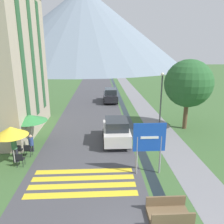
% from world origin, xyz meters
% --- Properties ---
extents(ground_plane, '(160.00, 160.00, 0.00)m').
position_xyz_m(ground_plane, '(0.00, 20.00, 0.00)').
color(ground_plane, '#3D6033').
extents(road, '(6.40, 60.00, 0.01)m').
position_xyz_m(road, '(-2.50, 30.00, 0.00)').
color(road, '#424247').
rests_on(road, ground_plane).
extents(footpath, '(2.20, 60.00, 0.01)m').
position_xyz_m(footpath, '(3.60, 30.00, 0.00)').
color(footpath, slate).
rests_on(footpath, ground_plane).
extents(drainage_channel, '(0.60, 60.00, 0.00)m').
position_xyz_m(drainage_channel, '(1.20, 30.00, 0.00)').
color(drainage_channel, black).
rests_on(drainage_channel, ground_plane).
extents(crosswalk_marking, '(5.44, 2.54, 0.01)m').
position_xyz_m(crosswalk_marking, '(-2.50, 4.21, 0.01)').
color(crosswalk_marking, yellow).
rests_on(crosswalk_marking, ground_plane).
extents(mountain_distant, '(77.54, 77.54, 29.61)m').
position_xyz_m(mountain_distant, '(-7.45, 84.92, 14.81)').
color(mountain_distant, slate).
rests_on(mountain_distant, ground_plane).
extents(road_sign, '(1.75, 0.11, 2.95)m').
position_xyz_m(road_sign, '(1.06, 4.87, 1.91)').
color(road_sign, gray).
rests_on(road_sign, ground_plane).
extents(footbridge, '(1.70, 1.10, 0.65)m').
position_xyz_m(footbridge, '(1.20, 1.47, 0.23)').
color(footbridge, brown).
rests_on(footbridge, ground_plane).
extents(parked_car_near, '(1.96, 3.81, 1.82)m').
position_xyz_m(parked_car_near, '(-0.40, 9.26, 0.91)').
color(parked_car_near, silver).
rests_on(parked_car_near, ground_plane).
extents(parked_car_far, '(1.82, 4.20, 1.82)m').
position_xyz_m(parked_car_far, '(-0.21, 22.37, 0.91)').
color(parked_car_far, black).
rests_on(parked_car_far, ground_plane).
extents(cafe_chair_near_left, '(0.40, 0.40, 0.85)m').
position_xyz_m(cafe_chair_near_left, '(-6.79, 7.23, 0.51)').
color(cafe_chair_near_left, black).
rests_on(cafe_chair_near_left, ground_plane).
extents(cafe_chair_nearest, '(0.40, 0.40, 0.85)m').
position_xyz_m(cafe_chair_nearest, '(-6.27, 5.98, 0.51)').
color(cafe_chair_nearest, black).
rests_on(cafe_chair_nearest, ground_plane).
extents(cafe_chair_near_right, '(0.40, 0.40, 0.85)m').
position_xyz_m(cafe_chair_near_right, '(-6.23, 7.23, 0.51)').
color(cafe_chair_near_right, black).
rests_on(cafe_chair_near_right, ground_plane).
extents(cafe_umbrella_front_yellow, '(1.96, 1.96, 2.33)m').
position_xyz_m(cafe_umbrella_front_yellow, '(-6.79, 6.46, 2.05)').
color(cafe_umbrella_front_yellow, '#B7B2A8').
rests_on(cafe_umbrella_front_yellow, ground_plane).
extents(cafe_umbrella_middle_green, '(2.43, 2.43, 2.24)m').
position_xyz_m(cafe_umbrella_middle_green, '(-6.54, 9.16, 2.01)').
color(cafe_umbrella_middle_green, '#B7B2A8').
rests_on(cafe_umbrella_middle_green, ground_plane).
extents(person_standing_terrace, '(0.32, 0.32, 1.71)m').
position_xyz_m(person_standing_terrace, '(-6.75, 6.56, 0.99)').
color(person_standing_terrace, '#282833').
rests_on(person_standing_terrace, ground_plane).
extents(person_seated_far, '(0.32, 0.32, 1.21)m').
position_xyz_m(person_seated_far, '(-6.22, 7.99, 0.67)').
color(person_seated_far, '#282833').
rests_on(person_seated_far, ground_plane).
extents(streetlamp, '(0.28, 0.28, 4.82)m').
position_xyz_m(streetlamp, '(3.69, 12.35, 2.88)').
color(streetlamp, '#515156').
rests_on(streetlamp, ground_plane).
extents(tree_by_path, '(3.97, 3.97, 5.94)m').
position_xyz_m(tree_by_path, '(5.80, 11.93, 3.95)').
color(tree_by_path, brown).
rests_on(tree_by_path, ground_plane).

